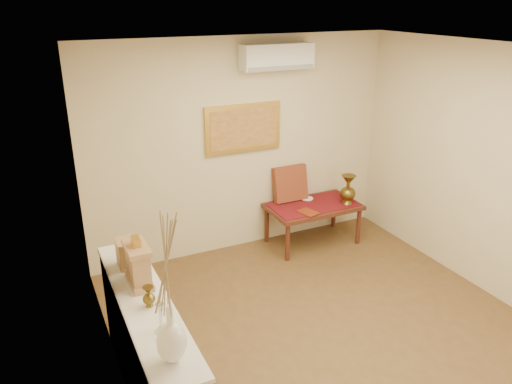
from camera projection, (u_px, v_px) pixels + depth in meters
floor at (338, 339)px, 4.86m from camera, size 4.50×4.50×0.00m
ceiling at (359, 54)px, 3.87m from camera, size 4.50×4.50×0.00m
wall_back at (243, 147)px, 6.25m from camera, size 4.00×0.02×2.70m
wall_left at (116, 262)px, 3.56m from camera, size 0.02×4.50×2.70m
wall_right at (507, 179)px, 5.16m from camera, size 0.02×4.50×2.70m
white_vase at (168, 292)px, 2.96m from camera, size 0.19×0.19×1.01m
candlestick at (161, 318)px, 3.38m from camera, size 0.10×0.10×0.22m
brass_urn_small at (148, 294)px, 3.65m from camera, size 0.09×0.09×0.21m
table_cloth at (313, 205)px, 6.57m from camera, size 1.14×0.59×0.01m
brass_urn_tall at (348, 186)px, 6.52m from camera, size 0.21×0.21×0.47m
plate at (307, 198)px, 6.75m from camera, size 0.16×0.16×0.01m
menu at (308, 212)px, 6.32m from camera, size 0.24×0.29×0.01m
cushion at (290, 183)px, 6.63m from camera, size 0.47×0.20×0.48m
display_ledge at (149, 352)px, 3.94m from camera, size 0.37×2.02×0.98m
mantel_clock at (138, 264)px, 3.92m from camera, size 0.17×0.36×0.41m
wooden_chest at (127, 253)px, 4.19m from camera, size 0.16×0.21×0.24m
low_table at (313, 209)px, 6.60m from camera, size 1.20×0.70×0.55m
painting at (243, 128)px, 6.13m from camera, size 1.00×0.06×0.60m
ac_unit at (277, 57)px, 5.90m from camera, size 0.90×0.25×0.30m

